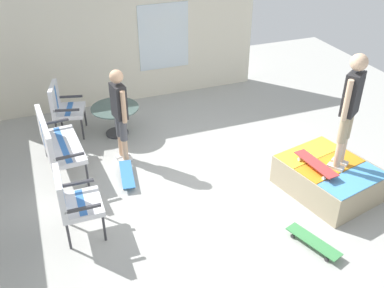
{
  "coord_description": "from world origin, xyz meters",
  "views": [
    {
      "loc": [
        -5.07,
        2.31,
        4.3
      ],
      "look_at": [
        0.39,
        0.22,
        0.7
      ],
      "focal_mm": 41.11,
      "sensor_mm": 36.0,
      "label": 1
    }
  ],
  "objects_px": {
    "patio_table": "(116,115)",
    "skateboard_on_ramp": "(316,164)",
    "patio_bench": "(55,141)",
    "person_skater": "(350,104)",
    "person_watching": "(120,110)",
    "patio_chair_near_house": "(62,105)",
    "patio_chair_by_wall": "(71,199)",
    "skateboard_by_bench": "(127,174)",
    "skateboard_spare": "(313,242)",
    "skate_ramp": "(329,177)"
  },
  "relations": [
    {
      "from": "patio_bench",
      "to": "person_watching",
      "type": "distance_m",
      "value": 1.16
    },
    {
      "from": "skateboard_by_bench",
      "to": "person_watching",
      "type": "bearing_deg",
      "value": -8.71
    },
    {
      "from": "patio_chair_near_house",
      "to": "person_skater",
      "type": "height_order",
      "value": "person_skater"
    },
    {
      "from": "patio_chair_near_house",
      "to": "skateboard_spare",
      "type": "distance_m",
      "value": 5.11
    },
    {
      "from": "person_watching",
      "to": "skateboard_on_ramp",
      "type": "distance_m",
      "value": 3.25
    },
    {
      "from": "skateboard_by_bench",
      "to": "skateboard_on_ramp",
      "type": "height_order",
      "value": "skateboard_on_ramp"
    },
    {
      "from": "person_skater",
      "to": "skateboard_spare",
      "type": "bearing_deg",
      "value": 132.81
    },
    {
      "from": "patio_bench",
      "to": "person_skater",
      "type": "relative_size",
      "value": 0.72
    },
    {
      "from": "patio_chair_by_wall",
      "to": "skateboard_on_ramp",
      "type": "distance_m",
      "value": 3.58
    },
    {
      "from": "skateboard_by_bench",
      "to": "skateboard_on_ramp",
      "type": "distance_m",
      "value": 3.01
    },
    {
      "from": "person_watching",
      "to": "skateboard_spare",
      "type": "relative_size",
      "value": 2.05
    },
    {
      "from": "skateboard_by_bench",
      "to": "patio_chair_by_wall",
      "type": "bearing_deg",
      "value": 136.62
    },
    {
      "from": "person_skater",
      "to": "patio_bench",
      "type": "bearing_deg",
      "value": 62.07
    },
    {
      "from": "person_watching",
      "to": "skateboard_spare",
      "type": "height_order",
      "value": "person_watching"
    },
    {
      "from": "patio_chair_by_wall",
      "to": "person_skater",
      "type": "relative_size",
      "value": 0.57
    },
    {
      "from": "patio_chair_near_house",
      "to": "skateboard_spare",
      "type": "relative_size",
      "value": 1.24
    },
    {
      "from": "patio_table",
      "to": "patio_chair_by_wall",
      "type": "bearing_deg",
      "value": 155.82
    },
    {
      "from": "skate_ramp",
      "to": "patio_table",
      "type": "relative_size",
      "value": 2.26
    },
    {
      "from": "patio_chair_near_house",
      "to": "patio_table",
      "type": "distance_m",
      "value": 1.01
    },
    {
      "from": "skateboard_on_ramp",
      "to": "skateboard_by_bench",
      "type": "bearing_deg",
      "value": 60.78
    },
    {
      "from": "patio_chair_near_house",
      "to": "skateboard_by_bench",
      "type": "relative_size",
      "value": 1.24
    },
    {
      "from": "person_skater",
      "to": "skateboard_by_bench",
      "type": "bearing_deg",
      "value": 62.93
    },
    {
      "from": "skateboard_by_bench",
      "to": "patio_table",
      "type": "bearing_deg",
      "value": -6.64
    },
    {
      "from": "skateboard_spare",
      "to": "patio_table",
      "type": "bearing_deg",
      "value": 24.51
    },
    {
      "from": "patio_chair_near_house",
      "to": "person_skater",
      "type": "bearing_deg",
      "value": -132.63
    },
    {
      "from": "patio_bench",
      "to": "person_watching",
      "type": "height_order",
      "value": "person_watching"
    },
    {
      "from": "patio_chair_by_wall",
      "to": "skateboard_on_ramp",
      "type": "bearing_deg",
      "value": -96.88
    },
    {
      "from": "patio_bench",
      "to": "patio_chair_near_house",
      "type": "relative_size",
      "value": 1.26
    },
    {
      "from": "patio_bench",
      "to": "skateboard_spare",
      "type": "height_order",
      "value": "patio_bench"
    },
    {
      "from": "patio_chair_near_house",
      "to": "skateboard_on_ramp",
      "type": "relative_size",
      "value": 1.25
    },
    {
      "from": "patio_table",
      "to": "skateboard_on_ramp",
      "type": "height_order",
      "value": "skateboard_on_ramp"
    },
    {
      "from": "skateboard_spare",
      "to": "skateboard_on_ramp",
      "type": "relative_size",
      "value": 1.01
    },
    {
      "from": "patio_chair_by_wall",
      "to": "skate_ramp",
      "type": "bearing_deg",
      "value": -96.24
    },
    {
      "from": "patio_bench",
      "to": "patio_chair_by_wall",
      "type": "relative_size",
      "value": 1.26
    },
    {
      "from": "person_skater",
      "to": "skateboard_spare",
      "type": "distance_m",
      "value": 1.99
    },
    {
      "from": "person_watching",
      "to": "skateboard_spare",
      "type": "xyz_separation_m",
      "value": [
        -3.01,
        -1.88,
        -0.89
      ]
    },
    {
      "from": "person_watching",
      "to": "skateboard_by_bench",
      "type": "distance_m",
      "value": 1.08
    },
    {
      "from": "skate_ramp",
      "to": "person_skater",
      "type": "height_order",
      "value": "person_skater"
    },
    {
      "from": "skate_ramp",
      "to": "skateboard_on_ramp",
      "type": "distance_m",
      "value": 0.46
    },
    {
      "from": "patio_table",
      "to": "skateboard_by_bench",
      "type": "bearing_deg",
      "value": 173.36
    },
    {
      "from": "skate_ramp",
      "to": "patio_chair_near_house",
      "type": "distance_m",
      "value": 4.94
    },
    {
      "from": "patio_table",
      "to": "skateboard_on_ramp",
      "type": "bearing_deg",
      "value": -140.91
    },
    {
      "from": "skateboard_on_ramp",
      "to": "skateboard_spare",
      "type": "bearing_deg",
      "value": 147.53
    },
    {
      "from": "patio_chair_near_house",
      "to": "patio_table",
      "type": "xyz_separation_m",
      "value": [
        -0.37,
        -0.91,
        -0.21
      ]
    },
    {
      "from": "patio_bench",
      "to": "person_skater",
      "type": "bearing_deg",
      "value": -117.93
    },
    {
      "from": "skate_ramp",
      "to": "patio_chair_by_wall",
      "type": "xyz_separation_m",
      "value": [
        0.42,
        3.87,
        0.36
      ]
    },
    {
      "from": "person_watching",
      "to": "skateboard_on_ramp",
      "type": "height_order",
      "value": "person_watching"
    },
    {
      "from": "skate_ramp",
      "to": "patio_bench",
      "type": "height_order",
      "value": "patio_bench"
    },
    {
      "from": "patio_bench",
      "to": "person_skater",
      "type": "xyz_separation_m",
      "value": [
        -2.1,
        -3.96,
        0.94
      ]
    },
    {
      "from": "skate_ramp",
      "to": "person_skater",
      "type": "distance_m",
      "value": 1.31
    }
  ]
}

